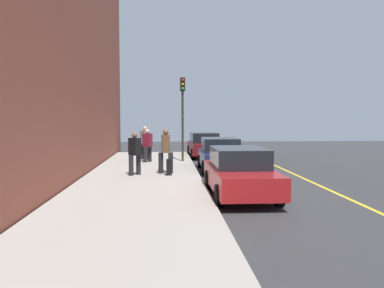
{
  "coord_description": "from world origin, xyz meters",
  "views": [
    {
      "loc": [
        13.17,
        -2.27,
        2.48
      ],
      "look_at": [
        -0.79,
        -1.45,
        1.55
      ],
      "focal_mm": 38.1,
      "sensor_mm": 36.0,
      "label": 1
    }
  ],
  "objects": [
    {
      "name": "pedestrian_brown_coat",
      "position": [
        -3.65,
        -2.37,
        1.13
      ],
      "size": [
        0.52,
        0.6,
        1.84
      ],
      "color": "black",
      "rests_on": "sidewalk"
    },
    {
      "name": "parked_car_red",
      "position": [
        0.67,
        -0.04,
        0.76
      ],
      "size": [
        4.6,
        1.92,
        1.51
      ],
      "color": "black",
      "rests_on": "ground"
    },
    {
      "name": "parked_car_maroon",
      "position": [
        -11.9,
        -0.02,
        0.76
      ],
      "size": [
        4.6,
        1.97,
        1.51
      ],
      "color": "black",
      "rests_on": "ground"
    },
    {
      "name": "pedestrian_burgundy_coat",
      "position": [
        -7.96,
        -3.34,
        1.06
      ],
      "size": [
        0.51,
        0.54,
        1.7
      ],
      "color": "black",
      "rests_on": "sidewalk"
    },
    {
      "name": "rolling_suitcase",
      "position": [
        -3.11,
        -2.23,
        0.47
      ],
      "size": [
        0.34,
        0.22,
        1.0
      ],
      "color": "black",
      "rests_on": "sidewalk"
    },
    {
      "name": "pedestrian_grey_coat",
      "position": [
        -9.19,
        -3.53,
        1.12
      ],
      "size": [
        0.58,
        0.54,
        1.82
      ],
      "color": "black",
      "rests_on": "sidewalk"
    },
    {
      "name": "traffic_light_pole",
      "position": [
        -8.3,
        -1.5,
        3.12
      ],
      "size": [
        0.35,
        0.26,
        4.39
      ],
      "color": "#2D2D19",
      "rests_on": "sidewalk"
    },
    {
      "name": "ground_plane",
      "position": [
        0.0,
        0.0,
        0.0
      ],
      "size": [
        56.0,
        56.0,
        0.0
      ],
      "primitive_type": "plane",
      "color": "#333335"
    },
    {
      "name": "lane_stripe_centre",
      "position": [
        0.0,
        3.2,
        0.0
      ],
      "size": [
        28.0,
        0.14,
        0.01
      ],
      "primitive_type": "cube",
      "color": "gold",
      "rests_on": "ground"
    },
    {
      "name": "sidewalk",
      "position": [
        0.0,
        -3.3,
        0.07
      ],
      "size": [
        28.0,
        4.6,
        0.15
      ],
      "primitive_type": "cube",
      "color": "#A39E93",
      "rests_on": "ground"
    },
    {
      "name": "pedestrian_black_coat",
      "position": [
        -3.18,
        -3.61,
        1.07
      ],
      "size": [
        0.54,
        0.53,
        1.72
      ],
      "color": "black",
      "rests_on": "sidewalk"
    },
    {
      "name": "parked_car_navy",
      "position": [
        -5.36,
        0.13,
        0.76
      ],
      "size": [
        4.23,
        1.94,
        1.51
      ],
      "color": "black",
      "rests_on": "ground"
    }
  ]
}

